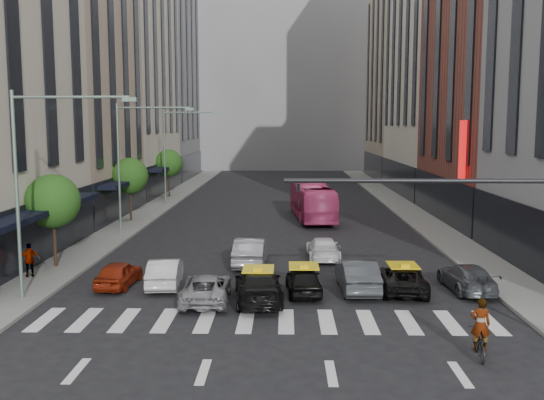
# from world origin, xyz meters

# --- Properties ---
(ground) EXTENTS (160.00, 160.00, 0.00)m
(ground) POSITION_xyz_m (0.00, 0.00, 0.00)
(ground) COLOR black
(ground) RESTS_ON ground
(sidewalk_left) EXTENTS (3.00, 96.00, 0.15)m
(sidewalk_left) POSITION_xyz_m (-11.50, 30.00, 0.07)
(sidewalk_left) COLOR slate
(sidewalk_left) RESTS_ON ground
(sidewalk_right) EXTENTS (3.00, 96.00, 0.15)m
(sidewalk_right) POSITION_xyz_m (11.50, 30.00, 0.07)
(sidewalk_right) COLOR slate
(sidewalk_right) RESTS_ON ground
(building_left_b) EXTENTS (8.00, 16.00, 24.00)m
(building_left_b) POSITION_xyz_m (-17.00, 28.00, 12.00)
(building_left_b) COLOR tan
(building_left_b) RESTS_ON ground
(building_left_c) EXTENTS (8.00, 20.00, 36.00)m
(building_left_c) POSITION_xyz_m (-17.00, 46.00, 18.00)
(building_left_c) COLOR beige
(building_left_c) RESTS_ON ground
(building_left_d) EXTENTS (8.00, 18.00, 30.00)m
(building_left_d) POSITION_xyz_m (-17.00, 65.00, 15.00)
(building_left_d) COLOR gray
(building_left_d) RESTS_ON ground
(building_right_b) EXTENTS (8.00, 18.00, 26.00)m
(building_right_b) POSITION_xyz_m (17.00, 27.00, 13.00)
(building_right_b) COLOR brown
(building_right_b) RESTS_ON ground
(building_right_c) EXTENTS (8.00, 20.00, 40.00)m
(building_right_c) POSITION_xyz_m (17.00, 46.00, 20.00)
(building_right_c) COLOR beige
(building_right_c) RESTS_ON ground
(building_right_d) EXTENTS (8.00, 18.00, 28.00)m
(building_right_d) POSITION_xyz_m (17.00, 65.00, 14.00)
(building_right_d) COLOR tan
(building_right_d) RESTS_ON ground
(building_far) EXTENTS (30.00, 10.00, 36.00)m
(building_far) POSITION_xyz_m (0.00, 85.00, 18.00)
(building_far) COLOR gray
(building_far) RESTS_ON ground
(tree_near) EXTENTS (2.88, 2.88, 4.95)m
(tree_near) POSITION_xyz_m (-11.80, 10.00, 3.65)
(tree_near) COLOR black
(tree_near) RESTS_ON sidewalk_left
(tree_mid) EXTENTS (2.88, 2.88, 4.95)m
(tree_mid) POSITION_xyz_m (-11.80, 26.00, 3.65)
(tree_mid) COLOR black
(tree_mid) RESTS_ON sidewalk_left
(tree_far) EXTENTS (2.88, 2.88, 4.95)m
(tree_far) POSITION_xyz_m (-11.80, 42.00, 3.65)
(tree_far) COLOR black
(tree_far) RESTS_ON sidewalk_left
(streetlamp_near) EXTENTS (5.38, 0.25, 9.00)m
(streetlamp_near) POSITION_xyz_m (-10.04, 4.00, 5.90)
(streetlamp_near) COLOR gray
(streetlamp_near) RESTS_ON sidewalk_left
(streetlamp_mid) EXTENTS (5.38, 0.25, 9.00)m
(streetlamp_mid) POSITION_xyz_m (-10.04, 20.00, 5.90)
(streetlamp_mid) COLOR gray
(streetlamp_mid) RESTS_ON sidewalk_left
(streetlamp_far) EXTENTS (5.38, 0.25, 9.00)m
(streetlamp_far) POSITION_xyz_m (-10.04, 36.00, 5.90)
(streetlamp_far) COLOR gray
(streetlamp_far) RESTS_ON sidewalk_left
(traffic_signal) EXTENTS (10.10, 0.20, 6.00)m
(traffic_signal) POSITION_xyz_m (7.69, -1.00, 4.47)
(traffic_signal) COLOR black
(traffic_signal) RESTS_ON ground
(liberty_sign) EXTENTS (0.30, 0.70, 4.00)m
(liberty_sign) POSITION_xyz_m (12.60, 20.00, 6.00)
(liberty_sign) COLOR red
(liberty_sign) RESTS_ON ground
(car_red) EXTENTS (1.71, 3.74, 1.24)m
(car_red) POSITION_xyz_m (-7.40, 6.49, 0.62)
(car_red) COLOR maroon
(car_red) RESTS_ON ground
(car_white_front) EXTENTS (1.79, 4.23, 1.36)m
(car_white_front) POSITION_xyz_m (-5.20, 6.59, 0.68)
(car_white_front) COLOR #BABABA
(car_white_front) RESTS_ON ground
(car_silver) EXTENTS (2.25, 4.53, 1.23)m
(car_silver) POSITION_xyz_m (-2.90, 4.06, 0.62)
(car_silver) COLOR gray
(car_silver) RESTS_ON ground
(taxi_left) EXTENTS (2.45, 5.12, 1.44)m
(taxi_left) POSITION_xyz_m (-0.62, 4.15, 0.72)
(taxi_left) COLOR black
(taxi_left) RESTS_ON ground
(taxi_center) EXTENTS (1.74, 3.85, 1.28)m
(taxi_center) POSITION_xyz_m (1.40, 5.42, 0.64)
(taxi_center) COLOR black
(taxi_center) RESTS_ON ground
(car_grey_mid) EXTENTS (1.73, 4.62, 1.51)m
(car_grey_mid) POSITION_xyz_m (3.91, 6.02, 0.75)
(car_grey_mid) COLOR #383B3F
(car_grey_mid) RESTS_ON ground
(taxi_right) EXTENTS (2.38, 4.55, 1.22)m
(taxi_right) POSITION_xyz_m (5.99, 5.91, 0.61)
(taxi_right) COLOR black
(taxi_right) RESTS_ON ground
(car_grey_curb) EXTENTS (2.01, 4.46, 1.27)m
(car_grey_curb) POSITION_xyz_m (9.00, 6.10, 0.64)
(car_grey_curb) COLOR #44484D
(car_grey_curb) RESTS_ON ground
(car_row2_left) EXTENTS (1.74, 4.72, 1.55)m
(car_row2_left) POSITION_xyz_m (-1.37, 11.05, 0.77)
(car_row2_left) COLOR #A0A0A5
(car_row2_left) RESTS_ON ground
(car_row2_right) EXTENTS (1.87, 4.37, 1.26)m
(car_row2_right) POSITION_xyz_m (2.73, 12.71, 0.63)
(car_row2_right) COLOR white
(car_row2_right) RESTS_ON ground
(bus) EXTENTS (3.48, 11.01, 3.02)m
(bus) POSITION_xyz_m (2.74, 27.47, 1.51)
(bus) COLOR #CC3C75
(bus) RESTS_ON ground
(motorcycle) EXTENTS (0.86, 1.83, 0.93)m
(motorcycle) POSITION_xyz_m (7.02, -2.09, 0.46)
(motorcycle) COLOR black
(motorcycle) RESTS_ON ground
(rider) EXTENTS (0.71, 0.51, 1.79)m
(rider) POSITION_xyz_m (7.02, -2.09, 1.82)
(rider) COLOR gray
(rider) RESTS_ON motorcycle
(pedestrian_far) EXTENTS (1.07, 0.85, 1.70)m
(pedestrian_far) POSITION_xyz_m (-12.18, 7.67, 1.00)
(pedestrian_far) COLOR gray
(pedestrian_far) RESTS_ON sidewalk_left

